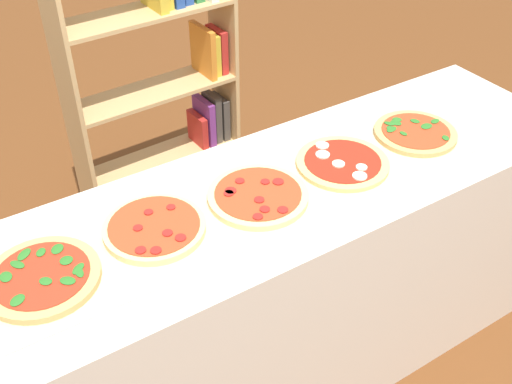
% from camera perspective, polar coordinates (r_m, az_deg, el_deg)
% --- Properties ---
extents(ground_plane, '(12.00, 12.00, 0.00)m').
position_cam_1_polar(ground_plane, '(2.59, -0.00, -17.07)').
color(ground_plane, brown).
extents(counter, '(2.42, 0.63, 0.94)m').
position_cam_1_polar(counter, '(2.22, -0.00, -10.06)').
color(counter, beige).
rests_on(counter, ground_plane).
extents(parchment_paper, '(2.18, 0.38, 0.00)m').
position_cam_1_polar(parchment_paper, '(1.90, -0.00, -0.45)').
color(parchment_paper, beige).
rests_on(parchment_paper, counter).
extents(pizza_spinach_0, '(0.31, 0.31, 0.03)m').
position_cam_1_polar(pizza_spinach_0, '(1.72, -19.30, -7.42)').
color(pizza_spinach_0, tan).
rests_on(pizza_spinach_0, parchment_paper).
extents(pizza_pepperoni_1, '(0.30, 0.30, 0.03)m').
position_cam_1_polar(pizza_pepperoni_1, '(1.79, -9.43, -3.30)').
color(pizza_pepperoni_1, '#E5C17F').
rests_on(pizza_pepperoni_1, parchment_paper).
extents(pizza_pepperoni_2, '(0.31, 0.31, 0.03)m').
position_cam_1_polar(pizza_pepperoni_2, '(1.88, 0.18, -0.34)').
color(pizza_pepperoni_2, '#E5C17F').
rests_on(pizza_pepperoni_2, parchment_paper).
extents(pizza_mozzarella_3, '(0.31, 0.31, 0.02)m').
position_cam_1_polar(pizza_mozzarella_3, '(2.05, 8.04, 2.72)').
color(pizza_mozzarella_3, '#DBB26B').
rests_on(pizza_mozzarella_3, parchment_paper).
extents(pizza_spinach_4, '(0.29, 0.29, 0.03)m').
position_cam_1_polar(pizza_spinach_4, '(2.25, 14.58, 5.37)').
color(pizza_spinach_4, tan).
rests_on(pizza_spinach_4, parchment_paper).
extents(bookshelf, '(0.81, 0.27, 1.51)m').
position_cam_1_polar(bookshelf, '(2.95, -7.61, 9.32)').
color(bookshelf, tan).
rests_on(bookshelf, ground_plane).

